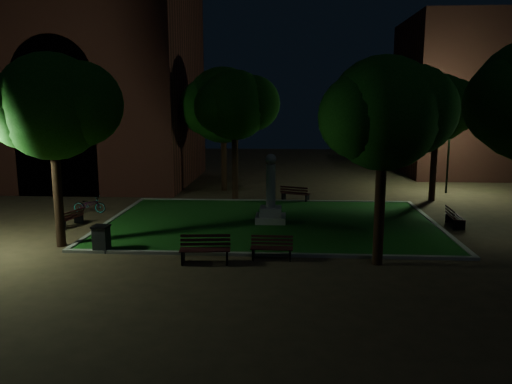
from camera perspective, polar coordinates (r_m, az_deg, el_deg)
ground at (r=21.57m, az=1.51°, el=-4.86°), size 80.00×80.00×0.00m
lawn at (r=23.50m, az=1.68°, el=-3.50°), size 15.00×10.00×0.08m
lawn_kerb at (r=23.49m, az=1.68°, el=-3.45°), size 15.40×10.40×0.12m
monument at (r=23.30m, az=1.69°, el=-1.31°), size 1.40×1.40×3.20m
building_main at (r=38.41m, az=-22.58°, el=12.10°), size 20.00×12.00×15.00m
building_far at (r=44.33m, az=26.88°, el=9.64°), size 16.00×10.00×12.00m
tree_west at (r=20.49m, az=-22.10°, el=9.01°), size 4.98×4.06×7.48m
tree_north_wl at (r=28.31m, az=-2.28°, el=9.88°), size 4.79×3.91×7.41m
tree_ne at (r=30.16m, az=20.17°, el=8.98°), size 4.70×3.84×7.21m
tree_se at (r=17.36m, az=14.69°, el=8.64°), size 4.72×3.85×7.17m
tree_nw at (r=33.21m, az=-17.06°, el=9.74°), size 5.50×4.49×7.84m
tree_far_north at (r=31.77m, az=-3.57°, el=9.87°), size 5.81×4.74×7.80m
lamppost_nw at (r=32.34m, az=-18.95°, el=4.92°), size 1.18×0.28×4.15m
lamppost_ne at (r=33.10m, az=21.22°, el=5.47°), size 1.18×0.28×4.70m
bench_near_left at (r=17.84m, az=-5.83°, el=-6.61°), size 1.83×0.78×0.98m
bench_near_right at (r=18.18m, az=1.81°, el=-6.46°), size 1.54×0.57×0.84m
bench_left_side at (r=24.31m, az=-20.39°, el=-2.88°), size 0.81×1.50×0.78m
bench_right_side at (r=24.65m, az=21.67°, el=-2.72°), size 0.62×1.56×0.84m
bench_far_side at (r=28.60m, az=4.49°, el=-0.26°), size 1.74×1.11×0.90m
trash_bin at (r=19.87m, az=-17.25°, el=-5.10°), size 0.63×0.63×1.02m
bicycle at (r=26.97m, az=-18.50°, el=-1.38°), size 1.67×0.63×0.87m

